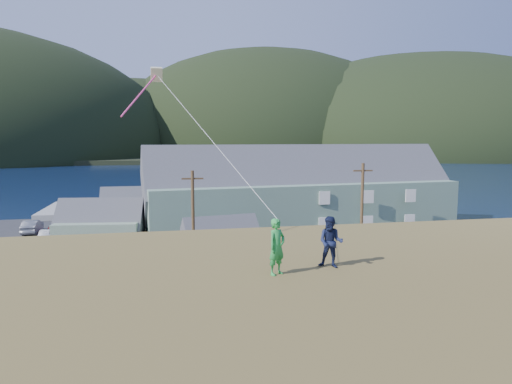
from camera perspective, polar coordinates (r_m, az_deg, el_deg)
ground at (r=34.08m, az=-9.03°, el=-12.53°), size 900.00×900.00×0.00m
grass_strip at (r=32.18m, az=-8.90°, el=-13.60°), size 110.00×8.00×0.10m
waterfront_lot at (r=50.44m, az=-9.77°, el=-6.15°), size 72.00×36.00×0.12m
wharf at (r=73.15m, az=-14.94°, el=-2.00°), size 26.00×14.00×0.90m
far_shore at (r=362.34m, az=-11.03°, el=4.90°), size 900.00×320.00×2.00m
far_hills at (r=313.85m, az=-4.47°, el=4.94°), size 760.00×265.00×143.00m
lodge at (r=53.51m, az=5.70°, el=-0.13°), size 36.87×13.72×12.67m
shed_palegreen_near at (r=48.98m, az=-18.89°, el=-4.07°), size 9.10×6.26×6.19m
shed_white at (r=40.30m, az=-4.24°, el=-6.40°), size 7.36×5.55×5.29m
shed_palegreen_far at (r=58.06m, az=-14.20°, el=-2.16°), size 9.64×5.58×6.43m
utility_poles at (r=34.32m, az=-12.51°, el=-4.34°), size 34.37×0.24×9.59m
parked_cars at (r=55.22m, az=-19.69°, el=-4.49°), size 26.76×12.62×1.57m
kite_flyer_green at (r=13.35m, az=2.63°, el=-6.85°), size 0.72×0.67×1.65m
kite_flyer_navy at (r=14.25m, az=9.33°, el=-6.20°), size 0.97×0.91×1.59m
kite_rig at (r=18.95m, az=-12.46°, el=13.64°), size 2.34×3.48×8.79m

